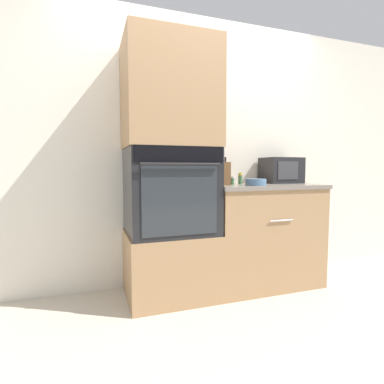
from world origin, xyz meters
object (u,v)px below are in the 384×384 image
object	(u,v)px
condiment_jar_mid	(225,178)
condiment_jar_far	(240,179)
knife_block	(223,173)
bowl	(256,182)
wall_oven	(170,191)
microwave	(281,170)
condiment_jar_near	(232,181)

from	to	relation	value
condiment_jar_mid	condiment_jar_far	bearing A→B (deg)	-35.07
knife_block	bowl	size ratio (longest dim) A/B	1.38
wall_oven	condiment_jar_far	xyz separation A→B (m)	(0.70, 0.10, 0.09)
microwave	bowl	distance (m)	0.57
condiment_jar_near	condiment_jar_mid	size ratio (longest dim) A/B	0.71
microwave	knife_block	bearing A→B (deg)	-168.82
condiment_jar_mid	wall_oven	bearing A→B (deg)	-162.38
microwave	bowl	xyz separation A→B (m)	(-0.47, -0.30, -0.10)
wall_oven	knife_block	distance (m)	0.50
microwave	condiment_jar_near	distance (m)	0.60
microwave	condiment_jar_mid	world-z (taller)	microwave
microwave	knife_block	size ratio (longest dim) A/B	1.47
knife_block	condiment_jar_far	distance (m)	0.25
knife_block	bowl	world-z (taller)	knife_block
condiment_jar_far	microwave	bearing A→B (deg)	5.62
condiment_jar_mid	condiment_jar_far	size ratio (longest dim) A/B	0.98
microwave	knife_block	world-z (taller)	microwave
wall_oven	microwave	bearing A→B (deg)	7.04
wall_oven	condiment_jar_near	distance (m)	0.60
wall_oven	condiment_jar_near	world-z (taller)	wall_oven
bowl	condiment_jar_far	bearing A→B (deg)	92.77
wall_oven	knife_block	size ratio (longest dim) A/B	2.87
microwave	condiment_jar_mid	distance (m)	0.61
wall_oven	condiment_jar_near	xyz separation A→B (m)	(0.60, 0.05, 0.08)
bowl	condiment_jar_far	world-z (taller)	condiment_jar_far
knife_block	condiment_jar_near	size ratio (longest dim) A/B	3.36
condiment_jar_near	condiment_jar_mid	xyz separation A→B (m)	(-0.01, 0.13, 0.01)
bowl	condiment_jar_far	distance (m)	0.26
knife_block	bowl	xyz separation A→B (m)	(0.24, -0.16, -0.07)
microwave	condiment_jar_mid	xyz separation A→B (m)	(-0.60, 0.04, -0.08)
bowl	condiment_jar_mid	world-z (taller)	condiment_jar_mid
bowl	condiment_jar_near	size ratio (longest dim) A/B	2.43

